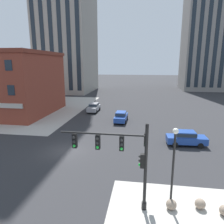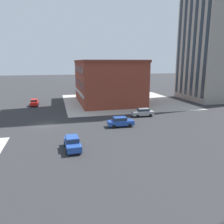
{
  "view_description": "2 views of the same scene",
  "coord_description": "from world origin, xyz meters",
  "px_view_note": "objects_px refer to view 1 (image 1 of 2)",
  "views": [
    {
      "loc": [
        8.02,
        -19.88,
        9.13
      ],
      "look_at": [
        4.42,
        3.81,
        3.57
      ],
      "focal_mm": 33.38,
      "sensor_mm": 36.0,
      "label": 1
    },
    {
      "loc": [
        40.23,
        1.9,
        10.83
      ],
      "look_at": [
        0.48,
        11.88,
        1.71
      ],
      "focal_mm": 36.21,
      "sensor_mm": 36.0,
      "label": 2
    }
  ],
  "objects_px": {
    "bollard_sphere_curb_b": "(200,204)",
    "car_main_southbound_near": "(121,116)",
    "street_lamp_corner_near": "(174,159)",
    "car_main_northbound_near": "(186,138)",
    "traffic_signal_main": "(126,154)",
    "car_main_northbound_far": "(94,107)",
    "bollard_sphere_curb_a": "(171,204)"
  },
  "relations": [
    {
      "from": "bollard_sphere_curb_b",
      "to": "car_main_northbound_near",
      "type": "distance_m",
      "value": 11.11
    },
    {
      "from": "traffic_signal_main",
      "to": "car_main_southbound_near",
      "type": "bearing_deg",
      "value": 97.02
    },
    {
      "from": "traffic_signal_main",
      "to": "car_main_southbound_near",
      "type": "relative_size",
      "value": 1.29
    },
    {
      "from": "bollard_sphere_curb_b",
      "to": "street_lamp_corner_near",
      "type": "distance_m",
      "value": 3.59
    },
    {
      "from": "car_main_southbound_near",
      "to": "car_main_northbound_far",
      "type": "bearing_deg",
      "value": 132.89
    },
    {
      "from": "bollard_sphere_curb_b",
      "to": "car_main_northbound_near",
      "type": "xyz_separation_m",
      "value": [
        1.11,
        11.04,
        0.59
      ]
    },
    {
      "from": "bollard_sphere_curb_a",
      "to": "car_main_northbound_far",
      "type": "bearing_deg",
      "value": 113.36
    },
    {
      "from": "bollard_sphere_curb_a",
      "to": "bollard_sphere_curb_b",
      "type": "relative_size",
      "value": 1.0
    },
    {
      "from": "traffic_signal_main",
      "to": "car_main_southbound_near",
      "type": "xyz_separation_m",
      "value": [
        -2.48,
        20.15,
        -2.71
      ]
    },
    {
      "from": "bollard_sphere_curb_b",
      "to": "car_main_northbound_far",
      "type": "xyz_separation_m",
      "value": [
        -13.33,
        26.24,
        0.59
      ]
    },
    {
      "from": "car_main_northbound_near",
      "to": "car_main_southbound_near",
      "type": "bearing_deg",
      "value": 134.0
    },
    {
      "from": "traffic_signal_main",
      "to": "bollard_sphere_curb_b",
      "type": "height_order",
      "value": "traffic_signal_main"
    },
    {
      "from": "traffic_signal_main",
      "to": "car_main_northbound_far",
      "type": "xyz_separation_m",
      "value": [
        -8.52,
        26.65,
        -2.71
      ]
    },
    {
      "from": "bollard_sphere_curb_a",
      "to": "car_main_northbound_far",
      "type": "relative_size",
      "value": 0.15
    },
    {
      "from": "bollard_sphere_curb_a",
      "to": "car_main_southbound_near",
      "type": "xyz_separation_m",
      "value": [
        -5.45,
        20.09,
        0.59
      ]
    },
    {
      "from": "car_main_northbound_far",
      "to": "traffic_signal_main",
      "type": "bearing_deg",
      "value": -72.28
    },
    {
      "from": "bollard_sphere_curb_b",
      "to": "street_lamp_corner_near",
      "type": "xyz_separation_m",
      "value": [
        -1.88,
        -0.17,
        3.05
      ]
    },
    {
      "from": "bollard_sphere_curb_b",
      "to": "car_main_northbound_far",
      "type": "distance_m",
      "value": 29.44
    },
    {
      "from": "bollard_sphere_curb_a",
      "to": "bollard_sphere_curb_b",
      "type": "height_order",
      "value": "same"
    },
    {
      "from": "street_lamp_corner_near",
      "to": "car_main_northbound_far",
      "type": "height_order",
      "value": "street_lamp_corner_near"
    },
    {
      "from": "bollard_sphere_curb_b",
      "to": "car_main_northbound_near",
      "type": "relative_size",
      "value": 0.15
    },
    {
      "from": "bollard_sphere_curb_a",
      "to": "car_main_northbound_near",
      "type": "distance_m",
      "value": 11.77
    },
    {
      "from": "bollard_sphere_curb_b",
      "to": "car_main_southbound_near",
      "type": "height_order",
      "value": "car_main_southbound_near"
    },
    {
      "from": "car_main_northbound_near",
      "to": "car_main_northbound_far",
      "type": "xyz_separation_m",
      "value": [
        -14.44,
        15.2,
        0.0
      ]
    },
    {
      "from": "street_lamp_corner_near",
      "to": "car_main_northbound_far",
      "type": "distance_m",
      "value": 28.89
    },
    {
      "from": "street_lamp_corner_near",
      "to": "car_main_northbound_near",
      "type": "distance_m",
      "value": 11.86
    },
    {
      "from": "street_lamp_corner_near",
      "to": "car_main_northbound_far",
      "type": "relative_size",
      "value": 1.22
    },
    {
      "from": "street_lamp_corner_near",
      "to": "car_main_northbound_near",
      "type": "height_order",
      "value": "street_lamp_corner_near"
    },
    {
      "from": "car_main_northbound_near",
      "to": "bollard_sphere_curb_b",
      "type": "bearing_deg",
      "value": -95.76
    },
    {
      "from": "bollard_sphere_curb_b",
      "to": "car_main_southbound_near",
      "type": "bearing_deg",
      "value": 110.29
    },
    {
      "from": "bollard_sphere_curb_b",
      "to": "bollard_sphere_curb_a",
      "type": "bearing_deg",
      "value": -169.4
    },
    {
      "from": "bollard_sphere_curb_b",
      "to": "traffic_signal_main",
      "type": "bearing_deg",
      "value": -175.18
    }
  ]
}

